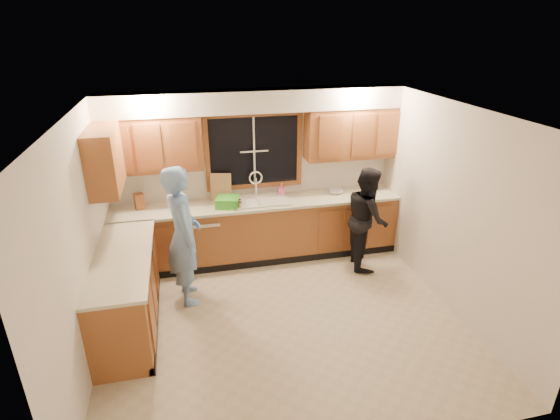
# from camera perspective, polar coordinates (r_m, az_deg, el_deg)

# --- Properties ---
(floor) EXTENTS (4.20, 4.20, 0.00)m
(floor) POSITION_cam_1_polar(r_m,az_deg,el_deg) (5.48, 0.47, -14.13)
(floor) COLOR #C1B395
(floor) RESTS_ON ground
(ceiling) EXTENTS (4.20, 4.20, 0.00)m
(ceiling) POSITION_cam_1_polar(r_m,az_deg,el_deg) (4.43, 0.58, 12.48)
(ceiling) COLOR white
(wall_back) EXTENTS (4.20, 0.00, 4.20)m
(wall_back) POSITION_cam_1_polar(r_m,az_deg,el_deg) (6.55, -3.35, 4.77)
(wall_back) COLOR silver
(wall_back) RESTS_ON ground
(wall_left) EXTENTS (0.00, 3.80, 3.80)m
(wall_left) POSITION_cam_1_polar(r_m,az_deg,el_deg) (4.84, -24.54, -4.47)
(wall_left) COLOR silver
(wall_left) RESTS_ON ground
(wall_right) EXTENTS (0.00, 3.80, 3.80)m
(wall_right) POSITION_cam_1_polar(r_m,az_deg,el_deg) (5.65, 21.72, -0.04)
(wall_right) COLOR silver
(wall_right) RESTS_ON ground
(base_cabinets_back) EXTENTS (4.20, 0.60, 0.88)m
(base_cabinets_back) POSITION_cam_1_polar(r_m,az_deg,el_deg) (6.59, -2.74, -2.74)
(base_cabinets_back) COLOR #9B592D
(base_cabinets_back) RESTS_ON ground
(base_cabinets_left) EXTENTS (0.60, 1.90, 0.88)m
(base_cabinets_left) POSITION_cam_1_polar(r_m,az_deg,el_deg) (5.47, -19.39, -10.08)
(base_cabinets_left) COLOR #9B592D
(base_cabinets_left) RESTS_ON ground
(countertop_back) EXTENTS (4.20, 0.63, 0.04)m
(countertop_back) POSITION_cam_1_polar(r_m,az_deg,el_deg) (6.38, -2.79, 0.91)
(countertop_back) COLOR beige
(countertop_back) RESTS_ON base_cabinets_back
(countertop_left) EXTENTS (0.63, 1.90, 0.04)m
(countertop_left) POSITION_cam_1_polar(r_m,az_deg,el_deg) (5.24, -19.89, -5.86)
(countertop_left) COLOR beige
(countertop_left) RESTS_ON base_cabinets_left
(upper_cabinets_left) EXTENTS (1.35, 0.33, 0.75)m
(upper_cabinets_left) POSITION_cam_1_polar(r_m,az_deg,el_deg) (6.16, -16.51, 8.22)
(upper_cabinets_left) COLOR #9B592D
(upper_cabinets_left) RESTS_ON wall_back
(upper_cabinets_right) EXTENTS (1.35, 0.33, 0.75)m
(upper_cabinets_right) POSITION_cam_1_polar(r_m,az_deg,el_deg) (6.62, 9.22, 9.88)
(upper_cabinets_right) COLOR #9B592D
(upper_cabinets_right) RESTS_ON wall_back
(upper_cabinets_return) EXTENTS (0.33, 0.90, 0.75)m
(upper_cabinets_return) POSITION_cam_1_polar(r_m,az_deg,el_deg) (5.63, -21.94, 6.10)
(upper_cabinets_return) COLOR #9B592D
(upper_cabinets_return) RESTS_ON wall_left
(soffit) EXTENTS (4.20, 0.35, 0.30)m
(soffit) POSITION_cam_1_polar(r_m,az_deg,el_deg) (6.12, -3.30, 14.06)
(soffit) COLOR white
(soffit) RESTS_ON wall_back
(window_frame) EXTENTS (1.44, 0.03, 1.14)m
(window_frame) POSITION_cam_1_polar(r_m,az_deg,el_deg) (6.44, -3.41, 7.69)
(window_frame) COLOR black
(window_frame) RESTS_ON wall_back
(sink) EXTENTS (0.86, 0.52, 0.57)m
(sink) POSITION_cam_1_polar(r_m,az_deg,el_deg) (6.41, -2.82, 0.68)
(sink) COLOR white
(sink) RESTS_ON countertop_back
(dishwasher) EXTENTS (0.60, 0.56, 0.82)m
(dishwasher) POSITION_cam_1_polar(r_m,az_deg,el_deg) (6.51, -10.10, -3.72)
(dishwasher) COLOR white
(dishwasher) RESTS_ON floor
(stove) EXTENTS (0.58, 0.75, 0.90)m
(stove) POSITION_cam_1_polar(r_m,az_deg,el_deg) (5.00, -19.98, -13.53)
(stove) COLOR white
(stove) RESTS_ON floor
(man) EXTENTS (0.52, 0.71, 1.81)m
(man) POSITION_cam_1_polar(r_m,az_deg,el_deg) (5.53, -12.49, -3.32)
(man) COLOR #759FDD
(man) RESTS_ON floor
(woman) EXTENTS (0.69, 0.82, 1.50)m
(woman) POSITION_cam_1_polar(r_m,az_deg,el_deg) (6.38, 11.28, -1.01)
(woman) COLOR black
(woman) RESTS_ON floor
(knife_block) EXTENTS (0.15, 0.14, 0.23)m
(knife_block) POSITION_cam_1_polar(r_m,az_deg,el_deg) (6.40, -17.90, 1.08)
(knife_block) COLOR #965329
(knife_block) RESTS_ON countertop_back
(cutting_board) EXTENTS (0.32, 0.17, 0.40)m
(cutting_board) POSITION_cam_1_polar(r_m,az_deg,el_deg) (6.43, -7.73, 3.00)
(cutting_board) COLOR tan
(cutting_board) RESTS_ON countertop_back
(dish_crate) EXTENTS (0.37, 0.36, 0.14)m
(dish_crate) POSITION_cam_1_polar(r_m,az_deg,el_deg) (6.22, -6.86, 1.05)
(dish_crate) COLOR green
(dish_crate) RESTS_ON countertop_back
(soap_bottle) EXTENTS (0.09, 0.09, 0.19)m
(soap_bottle) POSITION_cam_1_polar(r_m,az_deg,el_deg) (6.59, 0.17, 2.74)
(soap_bottle) COLOR pink
(soap_bottle) RESTS_ON countertop_back
(bowl) EXTENTS (0.25, 0.25, 0.05)m
(bowl) POSITION_cam_1_polar(r_m,az_deg,el_deg) (6.73, 7.27, 2.39)
(bowl) COLOR silver
(bowl) RESTS_ON countertop_back
(can_left) EXTENTS (0.06, 0.06, 0.11)m
(can_left) POSITION_cam_1_polar(r_m,az_deg,el_deg) (6.12, -5.27, 0.56)
(can_left) COLOR beige
(can_left) RESTS_ON countertop_back
(can_right) EXTENTS (0.08, 0.08, 0.11)m
(can_right) POSITION_cam_1_polar(r_m,az_deg,el_deg) (6.19, -5.37, 0.88)
(can_right) COLOR beige
(can_right) RESTS_ON countertop_back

